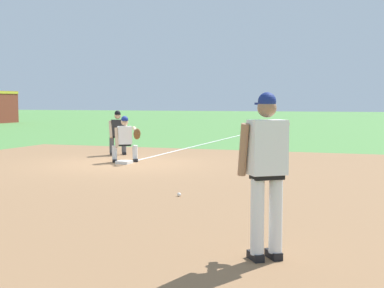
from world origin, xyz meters
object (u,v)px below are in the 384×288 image
at_px(baseball, 179,195).
at_px(first_base_bag, 124,162).
at_px(umpire, 118,131).
at_px(first_baseman, 126,137).
at_px(pitcher, 267,165).

bearing_deg(baseball, first_base_bag, 37.12).
relative_size(baseball, umpire, 0.05).
bearing_deg(baseball, umpire, 35.13).
height_order(first_baseman, umpire, umpire).
distance_m(first_base_bag, first_baseman, 0.79).
relative_size(first_base_bag, baseball, 5.14).
xyz_separation_m(first_base_bag, baseball, (-4.35, -3.29, -0.01)).
relative_size(first_base_bag, first_baseman, 0.28).
bearing_deg(umpire, first_base_bag, -149.09).
bearing_deg(baseball, pitcher, -145.67).
bearing_deg(pitcher, first_base_bag, 35.93).
bearing_deg(umpire, baseball, -144.87).
relative_size(first_baseman, umpire, 0.92).
bearing_deg(first_baseman, pitcher, -144.75).
xyz_separation_m(baseball, umpire, (6.56, 4.62, 0.76)).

